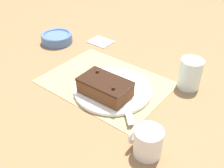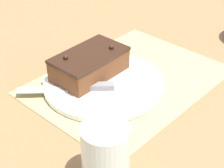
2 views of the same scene
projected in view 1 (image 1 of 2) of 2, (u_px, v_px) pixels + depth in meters
The scene contains 9 objects.
ground_plane at pixel (105, 83), 1.01m from camera, with size 3.00×3.00×0.00m, color olive.
placemat_woven at pixel (105, 82), 1.01m from camera, with size 0.46×0.34×0.00m, color tan.
cake_plate at pixel (113, 89), 0.95m from camera, with size 0.28×0.28×0.01m.
chocolate_cake at pixel (105, 87), 0.90m from camera, with size 0.18×0.11×0.07m.
serving_knife at pixel (124, 94), 0.91m from camera, with size 0.17×0.17×0.01m.
drinking_glass at pixel (190, 74), 0.95m from camera, with size 0.08×0.08×0.11m.
small_bowl at pixel (57, 38), 1.27m from camera, with size 0.15×0.15×0.05m.
coffee_mug at pixel (147, 142), 0.70m from camera, with size 0.09×0.08×0.08m.
folded_napkin at pixel (101, 41), 1.29m from camera, with size 0.11×0.09×0.01m, color silver.
Camera 1 is at (-0.53, 0.63, 0.58)m, focal length 42.00 mm.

